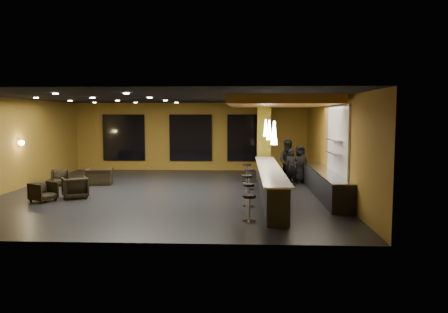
{
  "coord_description": "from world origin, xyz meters",
  "views": [
    {
      "loc": [
        2.75,
        -16.02,
        2.89
      ],
      "look_at": [
        2.0,
        0.5,
        1.3
      ],
      "focal_mm": 35.0,
      "sensor_mm": 36.0,
      "label": 1
    }
  ],
  "objects_px": {
    "staff_a": "(292,167)",
    "staff_b": "(289,162)",
    "pendant_1": "(269,130)",
    "bar_stool_4": "(247,170)",
    "bar_stool_3": "(249,177)",
    "pendant_0": "(274,133)",
    "staff_c": "(300,164)",
    "bar_stool_0": "(249,205)",
    "bar_counter": "(270,184)",
    "armchair_d": "(100,176)",
    "pendant_2": "(266,128)",
    "bar_stool_2": "(247,183)",
    "armchair_c": "(60,177)",
    "armchair_b": "(75,188)",
    "column": "(264,140)",
    "bar_stool_1": "(249,192)",
    "armchair_a": "(43,192)",
    "prep_counter": "(325,184)"
  },
  "relations": [
    {
      "from": "armchair_d",
      "to": "bar_stool_4",
      "type": "bearing_deg",
      "value": 179.41
    },
    {
      "from": "pendant_2",
      "to": "armchair_b",
      "type": "bearing_deg",
      "value": -153.91
    },
    {
      "from": "column",
      "to": "armchair_d",
      "type": "bearing_deg",
      "value": -164.08
    },
    {
      "from": "staff_a",
      "to": "staff_b",
      "type": "relative_size",
      "value": 0.81
    },
    {
      "from": "pendant_2",
      "to": "armchair_c",
      "type": "bearing_deg",
      "value": -175.82
    },
    {
      "from": "staff_a",
      "to": "armchair_c",
      "type": "height_order",
      "value": "staff_a"
    },
    {
      "from": "armchair_a",
      "to": "armchair_d",
      "type": "bearing_deg",
      "value": 16.14
    },
    {
      "from": "staff_a",
      "to": "armchair_a",
      "type": "xyz_separation_m",
      "value": [
        -8.64,
        -3.7,
        -0.42
      ]
    },
    {
      "from": "column",
      "to": "pendant_1",
      "type": "relative_size",
      "value": 5.0
    },
    {
      "from": "pendant_1",
      "to": "pendant_2",
      "type": "xyz_separation_m",
      "value": [
        0.0,
        2.5,
        0.0
      ]
    },
    {
      "from": "staff_b",
      "to": "bar_stool_2",
      "type": "relative_size",
      "value": 2.29
    },
    {
      "from": "bar_stool_2",
      "to": "prep_counter",
      "type": "bearing_deg",
      "value": 11.2
    },
    {
      "from": "bar_stool_2",
      "to": "bar_stool_0",
      "type": "bearing_deg",
      "value": -89.36
    },
    {
      "from": "column",
      "to": "armchair_c",
      "type": "bearing_deg",
      "value": -165.26
    },
    {
      "from": "bar_counter",
      "to": "armchair_d",
      "type": "xyz_separation_m",
      "value": [
        -6.87,
        2.64,
        -0.16
      ]
    },
    {
      "from": "bar_stool_1",
      "to": "staff_a",
      "type": "bearing_deg",
      "value": 67.32
    },
    {
      "from": "armchair_c",
      "to": "bar_stool_1",
      "type": "bearing_deg",
      "value": -49.11
    },
    {
      "from": "bar_counter",
      "to": "pendant_0",
      "type": "distance_m",
      "value": 2.72
    },
    {
      "from": "armchair_c",
      "to": "bar_stool_2",
      "type": "relative_size",
      "value": 0.9
    },
    {
      "from": "bar_counter",
      "to": "armchair_d",
      "type": "relative_size",
      "value": 7.73
    },
    {
      "from": "armchair_a",
      "to": "armchair_b",
      "type": "xyz_separation_m",
      "value": [
        0.83,
        0.64,
        0.04
      ]
    },
    {
      "from": "bar_counter",
      "to": "bar_stool_3",
      "type": "xyz_separation_m",
      "value": [
        -0.68,
        1.61,
        0.02
      ]
    },
    {
      "from": "bar_stool_2",
      "to": "bar_stool_4",
      "type": "distance_m",
      "value": 3.59
    },
    {
      "from": "pendant_2",
      "to": "armchair_a",
      "type": "bearing_deg",
      "value": -152.51
    },
    {
      "from": "bar_stool_1",
      "to": "bar_stool_4",
      "type": "relative_size",
      "value": 0.93
    },
    {
      "from": "bar_stool_0",
      "to": "staff_b",
      "type": "bearing_deg",
      "value": 75.61
    },
    {
      "from": "bar_stool_2",
      "to": "bar_stool_4",
      "type": "relative_size",
      "value": 1.01
    },
    {
      "from": "staff_b",
      "to": "armchair_b",
      "type": "bearing_deg",
      "value": -141.19
    },
    {
      "from": "bar_counter",
      "to": "armchair_c",
      "type": "xyz_separation_m",
      "value": [
        -8.42,
        2.39,
        -0.17
      ]
    },
    {
      "from": "pendant_1",
      "to": "bar_stool_4",
      "type": "height_order",
      "value": "pendant_1"
    },
    {
      "from": "prep_counter",
      "to": "bar_stool_4",
      "type": "distance_m",
      "value": 4.11
    },
    {
      "from": "staff_c",
      "to": "bar_stool_0",
      "type": "bearing_deg",
      "value": -117.49
    },
    {
      "from": "pendant_1",
      "to": "pendant_2",
      "type": "bearing_deg",
      "value": 90.0
    },
    {
      "from": "column",
      "to": "bar_stool_0",
      "type": "bearing_deg",
      "value": -95.32
    },
    {
      "from": "staff_a",
      "to": "staff_b",
      "type": "distance_m",
      "value": 0.67
    },
    {
      "from": "bar_stool_1",
      "to": "staff_c",
      "type": "bearing_deg",
      "value": 65.97
    },
    {
      "from": "bar_stool_3",
      "to": "pendant_0",
      "type": "bearing_deg",
      "value": -79.34
    },
    {
      "from": "column",
      "to": "armchair_c",
      "type": "xyz_separation_m",
      "value": [
        -8.42,
        -2.21,
        -1.42
      ]
    },
    {
      "from": "bar_stool_2",
      "to": "pendant_2",
      "type": "bearing_deg",
      "value": 75.56
    },
    {
      "from": "armchair_d",
      "to": "bar_stool_2",
      "type": "height_order",
      "value": "bar_stool_2"
    },
    {
      "from": "staff_a",
      "to": "bar_stool_1",
      "type": "height_order",
      "value": "staff_a"
    },
    {
      "from": "prep_counter",
      "to": "staff_a",
      "type": "height_order",
      "value": "staff_a"
    },
    {
      "from": "bar_counter",
      "to": "staff_c",
      "type": "distance_m",
      "value": 3.74
    },
    {
      "from": "armchair_d",
      "to": "bar_stool_0",
      "type": "distance_m",
      "value": 8.62
    },
    {
      "from": "pendant_2",
      "to": "bar_stool_0",
      "type": "height_order",
      "value": "pendant_2"
    },
    {
      "from": "staff_c",
      "to": "armchair_a",
      "type": "xyz_separation_m",
      "value": [
        -9.06,
        -4.37,
        -0.48
      ]
    },
    {
      "from": "armchair_d",
      "to": "pendant_1",
      "type": "bearing_deg",
      "value": 153.7
    },
    {
      "from": "staff_a",
      "to": "armchair_d",
      "type": "distance_m",
      "value": 7.94
    },
    {
      "from": "staff_a",
      "to": "bar_stool_1",
      "type": "xyz_separation_m",
      "value": [
        -1.8,
        -4.31,
        -0.27
      ]
    },
    {
      "from": "bar_stool_3",
      "to": "pendant_2",
      "type": "bearing_deg",
      "value": 63.96
    }
  ]
}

